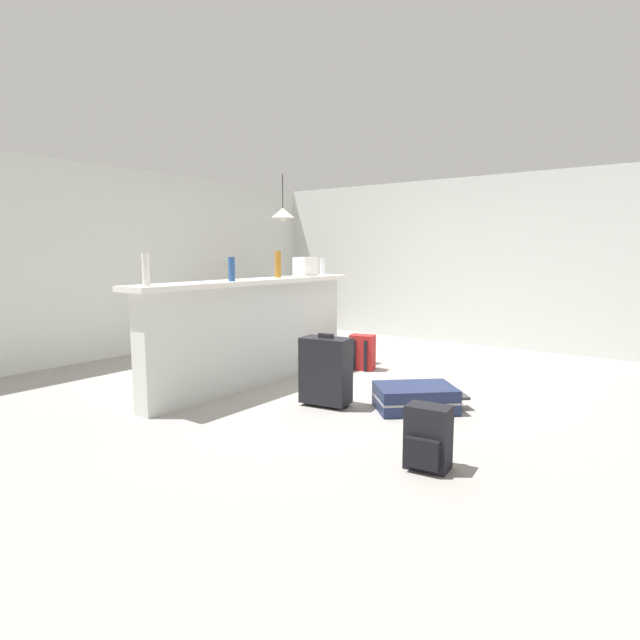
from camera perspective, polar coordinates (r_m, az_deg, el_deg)
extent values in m
cube|color=gray|center=(5.95, 1.25, -6.47)|extent=(13.00, 13.00, 0.05)
cube|color=silver|center=(7.94, -17.12, 5.99)|extent=(6.60, 0.10, 2.50)
cube|color=silver|center=(8.58, 11.51, 6.25)|extent=(0.10, 6.00, 2.50)
cube|color=silver|center=(5.59, -7.18, -1.59)|extent=(2.80, 0.20, 1.07)
cube|color=white|center=(5.53, -7.28, 4.13)|extent=(2.96, 0.40, 0.05)
cylinder|color=silver|center=(4.68, -18.34, 5.22)|extent=(0.06, 0.06, 0.28)
cylinder|color=#284C89|center=(5.20, -9.54, 5.45)|extent=(0.07, 0.07, 0.23)
cylinder|color=#9E661E|center=(5.86, -4.56, 6.02)|extent=(0.07, 0.07, 0.29)
cylinder|color=silver|center=(6.49, 0.27, 5.80)|extent=(0.06, 0.06, 0.21)
cube|color=silver|center=(6.28, -1.60, 5.81)|extent=(0.26, 0.18, 0.22)
cube|color=#4C331E|center=(7.85, -4.11, 2.41)|extent=(1.10, 0.80, 0.04)
cylinder|color=#4C331E|center=(7.31, -4.55, -0.89)|extent=(0.06, 0.06, 0.70)
cylinder|color=#4C331E|center=(8.06, 0.02, -0.08)|extent=(0.06, 0.06, 0.70)
cylinder|color=#4C331E|center=(7.77, -8.34, -0.45)|extent=(0.06, 0.06, 0.70)
cylinder|color=#4C331E|center=(8.48, -3.68, 0.28)|extent=(0.06, 0.06, 0.70)
cube|color=#4C331E|center=(7.42, -0.88, -0.11)|extent=(0.46, 0.46, 0.04)
cube|color=#4C331E|center=(7.48, -2.10, 1.95)|extent=(0.40, 0.10, 0.48)
cylinder|color=#4C331E|center=(7.24, -0.37, -2.10)|extent=(0.04, 0.04, 0.41)
cylinder|color=#4C331E|center=(7.52, 0.78, -1.75)|extent=(0.04, 0.04, 0.41)
cylinder|color=#4C331E|center=(7.39, -2.56, -1.91)|extent=(0.04, 0.04, 0.41)
cylinder|color=#4C331E|center=(7.67, -1.36, -1.57)|extent=(0.04, 0.04, 0.41)
cube|color=#4C331E|center=(8.34, -6.81, 0.67)|extent=(0.40, 0.40, 0.04)
cube|color=#4C331E|center=(8.19, -5.92, 2.39)|extent=(0.40, 0.04, 0.48)
cylinder|color=#4C331E|center=(8.59, -6.82, -0.64)|extent=(0.04, 0.04, 0.41)
cylinder|color=#4C331E|center=(8.37, -8.33, -0.89)|extent=(0.04, 0.04, 0.41)
cylinder|color=#4C331E|center=(8.38, -5.24, -0.83)|extent=(0.04, 0.04, 0.41)
cylinder|color=#4C331E|center=(8.15, -6.74, -1.09)|extent=(0.04, 0.04, 0.41)
cylinder|color=black|center=(7.79, -4.06, 13.67)|extent=(0.01, 0.01, 0.50)
cone|color=white|center=(7.76, -4.04, 11.48)|extent=(0.34, 0.34, 0.14)
sphere|color=white|center=(7.75, -4.03, 10.89)|extent=(0.07, 0.07, 0.07)
cube|color=#1E284C|center=(4.82, 10.24, -8.28)|extent=(0.81, 0.82, 0.22)
cube|color=gray|center=(4.82, 10.24, -8.28)|extent=(0.83, 0.84, 0.02)
cube|color=#2D2D33|center=(4.95, 14.83, -7.99)|extent=(0.23, 0.23, 0.02)
cube|color=black|center=(4.81, 0.62, -5.47)|extent=(0.31, 0.47, 0.60)
cylinder|color=black|center=(4.98, -1.36, -8.61)|extent=(0.04, 0.06, 0.06)
cylinder|color=black|center=(4.81, 2.66, -9.18)|extent=(0.04, 0.06, 0.06)
cube|color=#232328|center=(4.75, 0.63, -1.70)|extent=(0.06, 0.14, 0.04)
cube|color=red|center=(6.31, 4.61, -3.50)|extent=(0.24, 0.31, 0.42)
cube|color=maroon|center=(6.43, 4.91, -3.97)|extent=(0.11, 0.23, 0.19)
cube|color=black|center=(6.20, 4.93, -3.90)|extent=(0.03, 0.04, 0.36)
cube|color=black|center=(6.25, 3.71, -3.80)|extent=(0.03, 0.04, 0.36)
cube|color=black|center=(3.57, 11.63, -12.30)|extent=(0.21, 0.30, 0.42)
cube|color=black|center=(3.49, 11.01, -14.00)|extent=(0.08, 0.23, 0.19)
cube|color=black|center=(3.68, 11.06, -11.99)|extent=(0.03, 0.04, 0.36)
cube|color=black|center=(3.64, 13.19, -12.26)|extent=(0.03, 0.04, 0.36)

